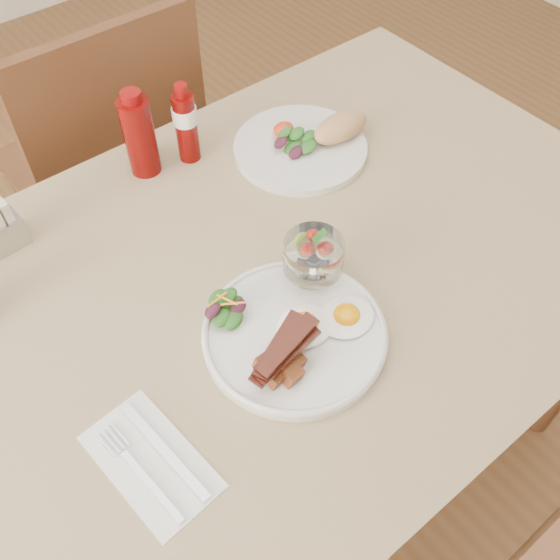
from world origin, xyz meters
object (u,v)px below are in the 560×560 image
(main_plate, at_px, (294,335))
(second_plate, at_px, (310,142))
(table, at_px, (280,298))
(chair_far, at_px, (112,164))
(fruit_cup, at_px, (313,256))
(hot_sauce_bottle, at_px, (186,124))
(ketchup_bottle, at_px, (139,135))

(main_plate, distance_m, second_plate, 0.44)
(table, bearing_deg, main_plate, -119.67)
(chair_far, xyz_separation_m, fruit_cup, (0.02, -0.72, 0.30))
(hot_sauce_bottle, bearing_deg, table, -96.62)
(main_plate, relative_size, fruit_cup, 2.93)
(chair_far, distance_m, second_plate, 0.58)
(table, bearing_deg, second_plate, 40.35)
(chair_far, bearing_deg, main_plate, -95.16)
(main_plate, relative_size, second_plate, 1.02)
(second_plate, bearing_deg, fruit_cup, -129.69)
(chair_far, xyz_separation_m, hot_sauce_bottle, (0.04, -0.34, 0.31))
(chair_far, height_order, fruit_cup, chair_far)
(main_plate, bearing_deg, second_plate, 46.71)
(ketchup_bottle, bearing_deg, main_plate, -92.93)
(table, height_order, ketchup_bottle, ketchup_bottle)
(table, relative_size, main_plate, 4.75)
(ketchup_bottle, relative_size, hot_sauce_bottle, 1.06)
(main_plate, height_order, second_plate, second_plate)
(chair_far, relative_size, fruit_cup, 9.73)
(table, height_order, main_plate, main_plate)
(second_plate, xyz_separation_m, hot_sauce_bottle, (-0.20, 0.13, 0.06))
(fruit_cup, bearing_deg, main_plate, -144.41)
(main_plate, bearing_deg, chair_far, 84.84)
(chair_far, height_order, second_plate, chair_far)
(fruit_cup, height_order, hot_sauce_bottle, hot_sauce_bottle)
(table, bearing_deg, ketchup_bottle, 97.73)
(main_plate, distance_m, ketchup_bottle, 0.48)
(hot_sauce_bottle, bearing_deg, second_plate, -32.99)
(fruit_cup, height_order, ketchup_bottle, ketchup_bottle)
(main_plate, distance_m, hot_sauce_bottle, 0.47)
(chair_far, bearing_deg, fruit_cup, -88.60)
(table, xyz_separation_m, ketchup_bottle, (-0.05, 0.35, 0.17))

